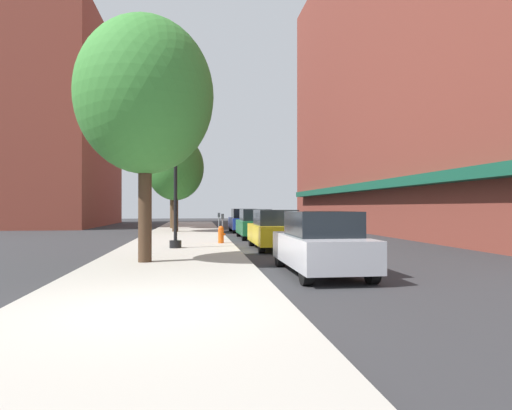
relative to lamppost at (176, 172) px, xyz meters
The scene contains 15 objects.
ground_plane 8.84m from the lamppost, 60.14° to the left, with size 90.00×90.00×0.00m, color #2D2D30.
sidewalk_slab 8.73m from the lamppost, 89.30° to the left, with size 4.80×50.00×0.12m, color #A8A399.
building_right_brick 20.54m from the lamppost, 36.44° to the left, with size 6.80×40.00×23.21m.
building_far_background 29.04m from the lamppost, 112.65° to the left, with size 6.80×18.00×19.27m.
lamppost is the anchor object (origin of this frame).
fire_hydrant 3.97m from the lamppost, 48.01° to the left, with size 0.33×0.26×0.79m.
parking_meter_near 5.42m from the lamppost, 64.12° to the left, with size 0.14×0.09×1.31m.
parking_meter_far 8.89m from the lamppost, 75.52° to the left, with size 0.14×0.09×1.31m.
tree_near 12.31m from the lamppost, 92.87° to the left, with size 3.85×3.85×6.54m.
tree_mid 4.98m from the lamppost, 98.58° to the right, with size 4.13×4.13×7.40m.
tree_far 17.45m from the lamppost, 93.54° to the left, with size 4.33×4.33×7.56m.
car_silver 8.37m from the lamppost, 59.27° to the right, with size 1.80×4.30×1.66m.
car_yellow 4.75m from the lamppost, ahead, with size 1.80×4.30×1.66m.
car_green 8.17m from the lamppost, 58.34° to the left, with size 1.80×4.30×1.66m.
car_blue 13.94m from the lamppost, 72.63° to the left, with size 1.80×4.30×1.66m.
Camera 1 is at (0.79, -7.41, 1.77)m, focal length 31.22 mm.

